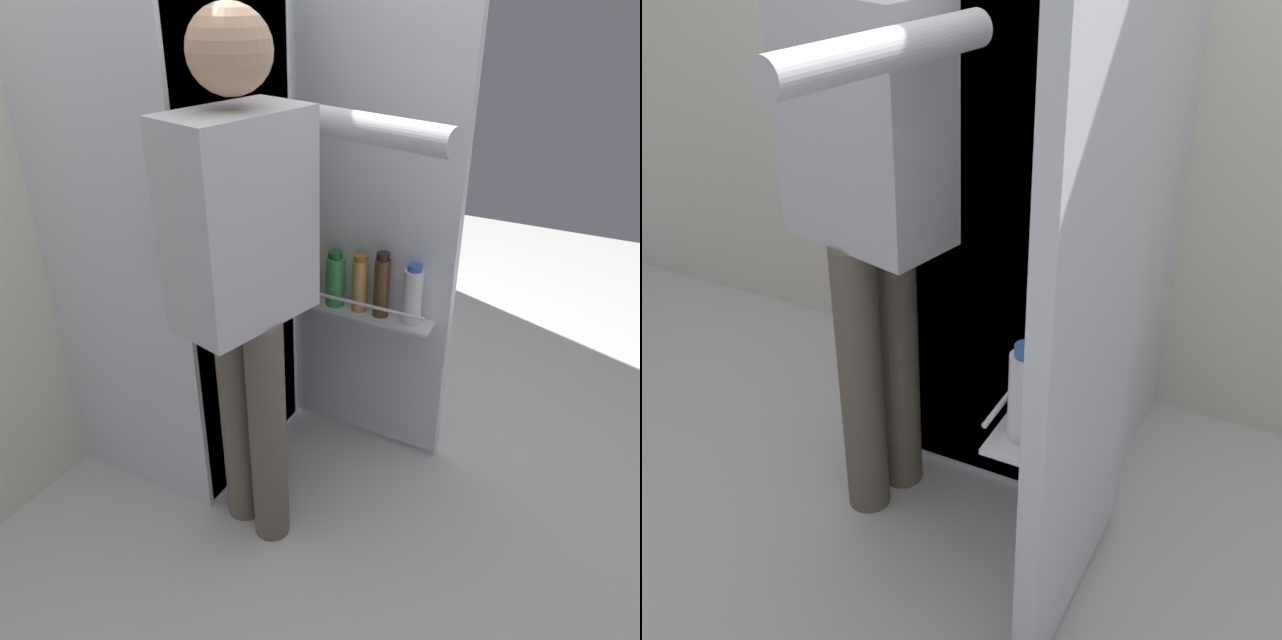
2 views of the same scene
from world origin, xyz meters
TOP-DOWN VIEW (x-y plane):
  - ground_plane at (0.00, 0.00)m, footprint 6.43×6.43m
  - kitchen_wall at (0.00, 0.91)m, footprint 4.40×0.10m
  - refrigerator at (0.03, 0.50)m, footprint 0.69×1.24m
  - person at (-0.27, 0.06)m, footprint 0.54×0.77m

SIDE VIEW (x-z plane):
  - ground_plane at x=0.00m, z-range 0.00..0.00m
  - refrigerator at x=0.03m, z-range 0.00..1.74m
  - person at x=-0.27m, z-range 0.16..1.81m
  - kitchen_wall at x=0.00m, z-range 0.00..2.52m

